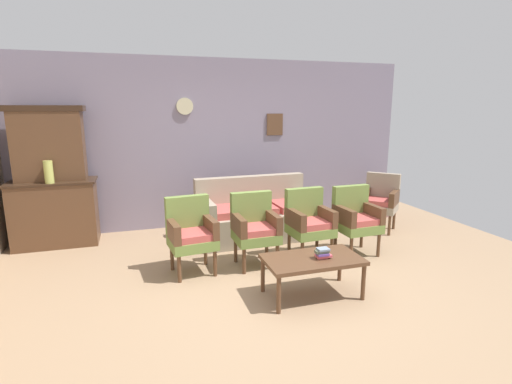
% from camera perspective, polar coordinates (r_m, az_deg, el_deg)
% --- Properties ---
extents(ground_plane, '(7.68, 7.68, 0.00)m').
position_cam_1_polar(ground_plane, '(4.42, 3.06, -13.74)').
color(ground_plane, '#997A5B').
extents(wall_back_with_decor, '(6.40, 0.09, 2.70)m').
position_cam_1_polar(wall_back_with_decor, '(6.53, -4.91, 7.07)').
color(wall_back_with_decor, gray).
rests_on(wall_back_with_decor, ground).
extents(side_cabinet, '(1.16, 0.55, 0.93)m').
position_cam_1_polar(side_cabinet, '(6.25, -27.17, -2.73)').
color(side_cabinet, brown).
rests_on(side_cabinet, ground).
extents(cabinet_upper_hutch, '(0.99, 0.38, 1.03)m').
position_cam_1_polar(cabinet_upper_hutch, '(6.17, -27.94, 6.33)').
color(cabinet_upper_hutch, brown).
rests_on(cabinet_upper_hutch, side_cabinet).
extents(vase_on_cabinet, '(0.12, 0.12, 0.31)m').
position_cam_1_polar(vase_on_cabinet, '(5.95, -27.95, 2.59)').
color(vase_on_cabinet, '#BBC15E').
rests_on(vase_on_cabinet, side_cabinet).
extents(floral_couch, '(1.77, 0.87, 0.90)m').
position_cam_1_polar(floral_couch, '(5.90, 0.03, -3.57)').
color(floral_couch, gray).
rests_on(floral_couch, ground).
extents(armchair_by_doorway, '(0.57, 0.55, 0.90)m').
position_cam_1_polar(armchair_by_doorway, '(4.70, -9.43, -5.71)').
color(armchair_by_doorway, olive).
rests_on(armchair_by_doorway, ground).
extents(armchair_row_middle, '(0.53, 0.50, 0.90)m').
position_cam_1_polar(armchair_row_middle, '(4.85, -0.19, -4.98)').
color(armchair_row_middle, olive).
rests_on(armchair_row_middle, ground).
extents(armchair_near_couch_end, '(0.55, 0.52, 0.90)m').
position_cam_1_polar(armchair_near_couch_end, '(5.13, 7.71, -4.13)').
color(armchair_near_couch_end, olive).
rests_on(armchair_near_couch_end, ground).
extents(armchair_near_cabinet, '(0.54, 0.51, 0.90)m').
position_cam_1_polar(armchair_near_cabinet, '(5.40, 14.34, -3.54)').
color(armchair_near_cabinet, olive).
rests_on(armchair_near_cabinet, ground).
extents(wingback_chair_by_fireplace, '(0.71, 0.71, 0.90)m').
position_cam_1_polar(wingback_chair_by_fireplace, '(6.54, 17.63, -1.01)').
color(wingback_chair_by_fireplace, gray).
rests_on(wingback_chair_by_fireplace, ground).
extents(coffee_table, '(1.00, 0.56, 0.42)m').
position_cam_1_polar(coffee_table, '(4.14, 8.23, -10.01)').
color(coffee_table, brown).
rests_on(coffee_table, ground).
extents(book_stack_on_table, '(0.17, 0.10, 0.11)m').
position_cam_1_polar(book_stack_on_table, '(4.10, 9.68, -8.80)').
color(book_stack_on_table, '#BA575C').
rests_on(book_stack_on_table, coffee_table).
extents(floor_vase_by_wall, '(0.21, 0.21, 0.77)m').
position_cam_1_polar(floor_vase_by_wall, '(7.41, 18.16, -0.45)').
color(floor_vase_by_wall, '#8A5E5C').
rests_on(floor_vase_by_wall, ground).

